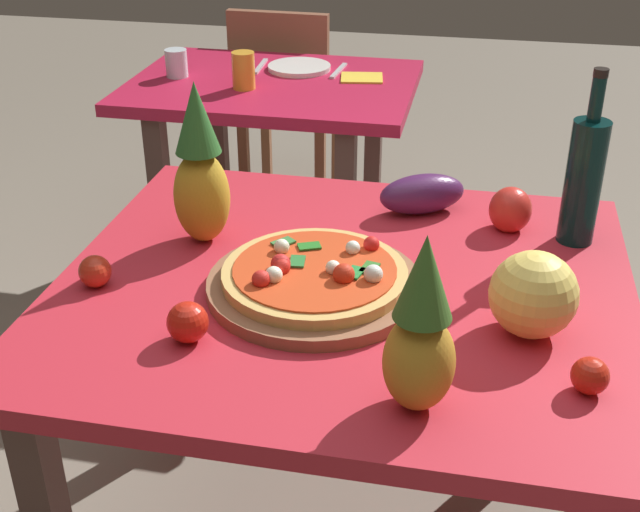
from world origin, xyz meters
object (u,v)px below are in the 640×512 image
(tomato_near_board, at_px, (188,322))
(napkin_folded, at_px, (362,78))
(pineapple_left, at_px, (421,334))
(fork_utensil, at_px, (261,66))
(pizza_board, at_px, (315,286))
(bell_pepper, at_px, (510,210))
(drinking_glass_juice, at_px, (243,70))
(drinking_glass_water, at_px, (176,63))
(pineapple_right, at_px, (200,172))
(knife_utensil, at_px, (339,71))
(wine_bottle, at_px, (584,179))
(eggplant, at_px, (422,194))
(display_table, at_px, (343,319))
(tomato_beside_pepper, at_px, (590,376))
(melon, at_px, (533,295))
(tomato_at_corner, at_px, (95,271))
(dinner_plate, at_px, (299,67))
(dining_chair, at_px, (286,97))
(pizza, at_px, (315,273))

(tomato_near_board, xyz_separation_m, napkin_folded, (0.05, 1.61, -0.03))
(pineapple_left, relative_size, fork_utensil, 1.64)
(pizza_board, bearing_deg, fork_utensil, 108.97)
(bell_pepper, relative_size, drinking_glass_juice, 0.85)
(fork_utensil, bearing_deg, drinking_glass_water, -149.14)
(pizza_board, height_order, pineapple_right, pineapple_right)
(pizza_board, relative_size, drinking_glass_water, 4.44)
(fork_utensil, distance_m, knife_utensil, 0.28)
(wine_bottle, bearing_deg, knife_utensil, 122.12)
(pineapple_left, bearing_deg, wine_bottle, 66.23)
(eggplant, bearing_deg, napkin_folded, 106.41)
(display_table, distance_m, tomato_beside_pepper, 0.52)
(pineapple_left, height_order, pineapple_right, pineapple_right)
(knife_utensil, bearing_deg, pineapple_left, -71.33)
(eggplant, bearing_deg, knife_utensil, 109.91)
(wine_bottle, distance_m, melon, 0.40)
(bell_pepper, bearing_deg, tomato_at_corner, -152.24)
(pizza_board, height_order, bell_pepper, bell_pepper)
(pineapple_left, xyz_separation_m, napkin_folded, (-0.36, 1.71, -0.13))
(pineapple_left, bearing_deg, dinner_plate, 108.38)
(dining_chair, relative_size, tomato_beside_pepper, 14.00)
(pineapple_right, xyz_separation_m, tomato_beside_pepper, (0.76, -0.38, -0.12))
(eggplant, distance_m, tomato_at_corner, 0.74)
(dining_chair, xyz_separation_m, pizza_board, (0.52, -1.90, 0.26))
(wine_bottle, bearing_deg, dinner_plate, 126.85)
(tomato_at_corner, bearing_deg, bell_pepper, 27.76)
(bell_pepper, bearing_deg, melon, -84.79)
(pineapple_left, distance_m, drinking_glass_water, 1.88)
(drinking_glass_water, bearing_deg, tomato_at_corner, -76.13)
(drinking_glass_juice, relative_size, napkin_folded, 0.85)
(pineapple_right, relative_size, bell_pepper, 3.41)
(dining_chair, xyz_separation_m, bell_pepper, (0.88, -1.56, 0.29))
(pizza_board, xyz_separation_m, tomato_beside_pepper, (0.49, -0.21, 0.02))
(knife_utensil, bearing_deg, tomato_near_board, -83.99)
(display_table, height_order, eggplant, eggplant)
(fork_utensil, bearing_deg, display_table, -71.76)
(display_table, distance_m, fork_utensil, 1.53)
(dining_chair, distance_m, knife_utensil, 0.58)
(dinner_plate, bearing_deg, pizza, -76.04)
(eggplant, bearing_deg, drinking_glass_water, 135.29)
(wine_bottle, distance_m, napkin_folded, 1.26)
(eggplant, bearing_deg, pineapple_left, -85.17)
(eggplant, distance_m, tomato_near_board, 0.69)
(pizza_board, xyz_separation_m, fork_utensil, (-0.50, 1.47, -0.01))
(pineapple_left, height_order, fork_utensil, pineapple_left)
(pineapple_right, bearing_deg, bell_pepper, 15.95)
(display_table, xyz_separation_m, pineapple_right, (-0.32, 0.12, 0.24))
(melon, xyz_separation_m, tomato_beside_pepper, (0.09, -0.15, -0.05))
(pizza_board, bearing_deg, dinner_plate, 103.95)
(bell_pepper, bearing_deg, napkin_folded, 114.95)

